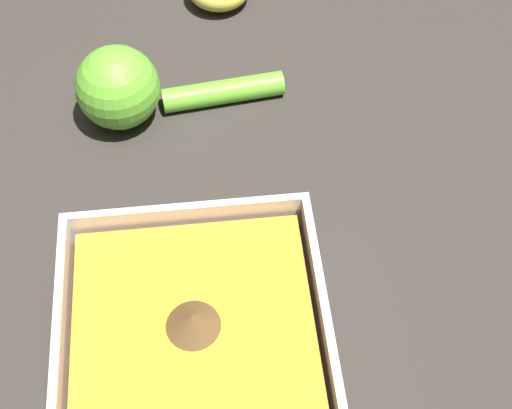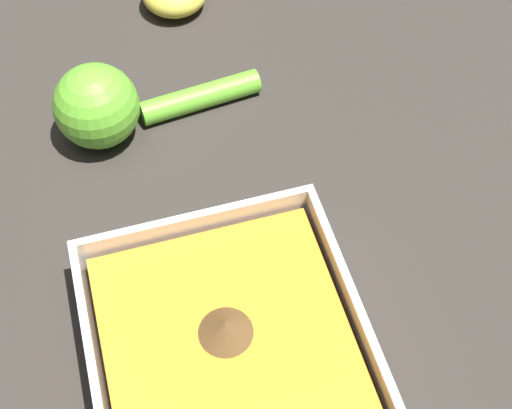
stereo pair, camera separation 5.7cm
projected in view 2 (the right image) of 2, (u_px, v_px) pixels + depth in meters
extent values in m
plane|color=#332D28|center=(170.00, 351.00, 0.53)|extent=(4.00, 4.00, 0.00)
cube|color=silver|center=(223.00, 353.00, 0.52)|extent=(0.19, 0.19, 0.01)
cube|color=silver|center=(345.00, 305.00, 0.51)|extent=(0.19, 0.01, 0.05)
cube|color=silver|center=(92.00, 372.00, 0.48)|extent=(0.19, 0.01, 0.05)
cube|color=silver|center=(192.00, 232.00, 0.55)|extent=(0.01, 0.18, 0.05)
cube|color=orange|center=(222.00, 342.00, 0.51)|extent=(0.17, 0.17, 0.03)
cone|color=brown|center=(221.00, 329.00, 0.49)|extent=(0.04, 0.04, 0.02)
sphere|color=#6BC633|center=(93.00, 107.00, 0.61)|extent=(0.07, 0.07, 0.07)
cylinder|color=#6BC633|center=(198.00, 98.00, 0.66)|extent=(0.03, 0.11, 0.02)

